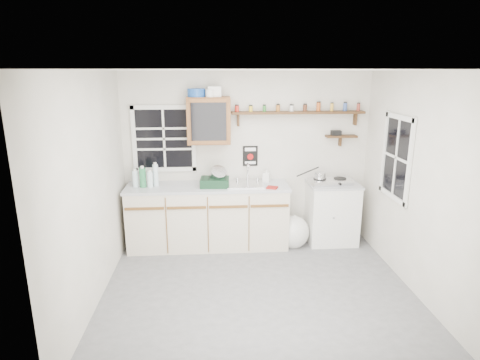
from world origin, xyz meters
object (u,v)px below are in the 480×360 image
object	(u,v)px
right_cabinet	(332,213)
upper_cabinet	(209,120)
spice_shelf	(299,112)
hotplate	(330,181)
main_cabinet	(208,216)
dish_rack	(216,180)

from	to	relation	value
right_cabinet	upper_cabinet	distance (m)	2.26
right_cabinet	upper_cabinet	size ratio (longest dim) A/B	1.40
right_cabinet	spice_shelf	distance (m)	1.57
spice_shelf	hotplate	world-z (taller)	spice_shelf
upper_cabinet	hotplate	world-z (taller)	upper_cabinet
main_cabinet	upper_cabinet	bearing A→B (deg)	76.32
main_cabinet	upper_cabinet	distance (m)	1.37
right_cabinet	dish_rack	xyz separation A→B (m)	(-1.72, -0.07, 0.56)
spice_shelf	dish_rack	xyz separation A→B (m)	(-1.20, -0.26, -0.91)
upper_cabinet	hotplate	bearing A→B (deg)	-4.56
right_cabinet	hotplate	bearing A→B (deg)	-163.16
main_cabinet	spice_shelf	bearing A→B (deg)	9.19
upper_cabinet	dish_rack	size ratio (longest dim) A/B	1.56
right_cabinet	spice_shelf	world-z (taller)	spice_shelf
main_cabinet	dish_rack	bearing A→B (deg)	-20.36
right_cabinet	hotplate	xyz separation A→B (m)	(-0.07, -0.02, 0.49)
main_cabinet	right_cabinet	xyz separation A→B (m)	(1.83, 0.03, -0.01)
dish_rack	hotplate	size ratio (longest dim) A/B	0.66
main_cabinet	dish_rack	world-z (taller)	dish_rack
main_cabinet	dish_rack	size ratio (longest dim) A/B	5.55
upper_cabinet	dish_rack	world-z (taller)	upper_cabinet
upper_cabinet	spice_shelf	xyz separation A→B (m)	(1.28, 0.07, 0.10)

